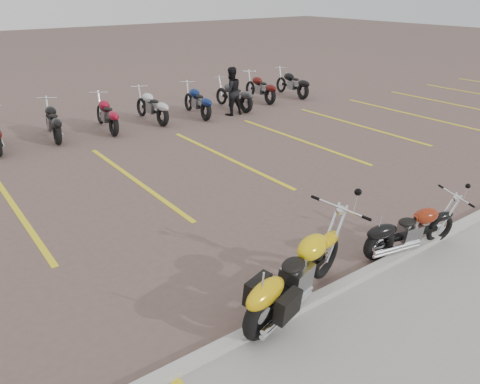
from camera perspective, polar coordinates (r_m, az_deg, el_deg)
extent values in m
plane|color=brown|center=(8.39, -1.10, -6.95)|extent=(100.00, 100.00, 0.00)
cube|color=#ADAAA3|center=(7.09, 8.55, -13.13)|extent=(60.00, 0.18, 0.12)
torus|color=black|center=(7.57, 10.06, -7.94)|extent=(0.73, 0.32, 0.72)
torus|color=black|center=(6.34, 2.49, -14.61)|extent=(0.79, 0.40, 0.77)
cube|color=black|center=(6.89, 6.68, -10.55)|extent=(1.42, 0.53, 0.11)
cube|color=slate|center=(6.81, 6.46, -10.30)|extent=(0.54, 0.45, 0.38)
ellipsoid|color=#E1BC0B|center=(6.91, 8.18, -6.62)|extent=(0.72, 0.52, 0.33)
ellipsoid|color=black|center=(6.55, 5.91, -8.79)|extent=(0.50, 0.40, 0.13)
torus|color=black|center=(9.17, 22.97, -4.15)|extent=(0.58, 0.21, 0.57)
torus|color=black|center=(8.29, 16.41, -6.18)|extent=(0.63, 0.27, 0.61)
cube|color=black|center=(8.69, 19.91, -4.81)|extent=(1.14, 0.34, 0.09)
cube|color=slate|center=(8.64, 19.74, -4.57)|extent=(0.42, 0.34, 0.30)
ellipsoid|color=black|center=(8.72, 21.38, -2.62)|extent=(0.56, 0.38, 0.26)
ellipsoid|color=black|center=(8.46, 19.39, -3.38)|extent=(0.38, 0.30, 0.11)
imported|color=black|center=(17.02, -1.10, 12.18)|extent=(0.87, 0.71, 1.70)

